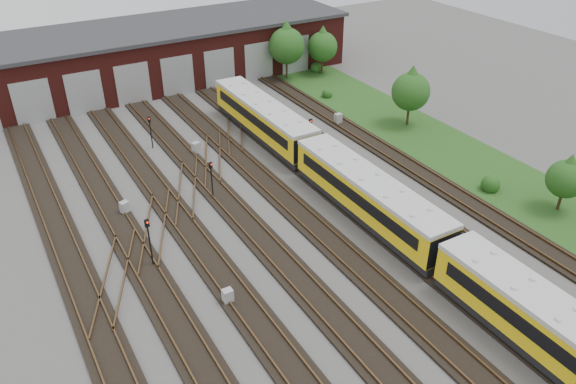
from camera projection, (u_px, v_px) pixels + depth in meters
ground at (327, 272)px, 36.08m from camera, size 120.00×120.00×0.00m
track_network at (320, 267)px, 36.39m from camera, size 30.40×70.00×0.33m
maintenance_shed at (133, 57)px, 63.96m from camera, size 51.00×12.50×6.35m
grass_verge at (438, 146)px, 51.66m from camera, size 8.00×55.00×0.05m
metro_train at (369, 196)px, 40.39m from camera, size 2.79×47.33×3.17m
signal_mast_0 at (211, 176)px, 42.76m from camera, size 0.29×0.28×3.18m
signal_mast_1 at (149, 237)px, 35.39m from camera, size 0.29×0.28×3.66m
signal_mast_2 at (150, 128)px, 50.28m from camera, size 0.28×0.26×3.08m
signal_mast_3 at (310, 133)px, 48.77m from camera, size 0.30×0.28×3.56m
relay_cabinet_1 at (125, 208)px, 41.69m from camera, size 0.76×0.70×1.03m
relay_cabinet_2 at (228, 296)px, 33.36m from camera, size 0.61×0.51×1.00m
relay_cabinet_3 at (196, 148)px, 50.06m from camera, size 0.80×0.73×1.09m
relay_cabinet_4 at (338, 119)px, 55.52m from camera, size 0.68×0.57×1.11m
tree_0 at (287, 42)px, 64.81m from camera, size 4.19×4.19×6.94m
tree_1 at (323, 43)px, 66.60m from camera, size 3.55×3.55×5.88m
tree_2 at (411, 87)px, 53.63m from camera, size 3.69×3.69×6.12m
tree_3 at (567, 175)px, 40.81m from camera, size 2.86×2.86×4.74m
bush_0 at (491, 182)px, 44.49m from camera, size 1.51×1.51×1.51m
bush_1 at (327, 92)px, 61.67m from camera, size 1.13×1.13×1.13m
bush_2 at (316, 66)px, 68.93m from camera, size 1.37×1.37×1.37m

